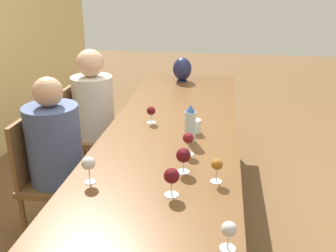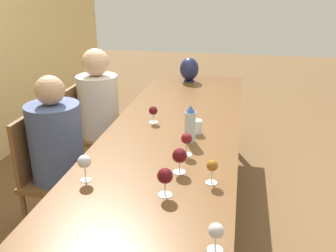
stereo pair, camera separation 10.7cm
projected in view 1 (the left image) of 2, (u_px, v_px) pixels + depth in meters
ground_plane at (172, 216)px, 2.96m from camera, size 14.00×14.00×0.00m
dining_table at (172, 135)px, 2.70m from camera, size 3.16×0.92×0.76m
water_bottle at (190, 124)px, 2.42m from camera, size 0.07×0.07×0.25m
water_tumbler at (196, 126)px, 2.58m from camera, size 0.07×0.07×0.10m
vase at (182, 69)px, 3.84m from camera, size 0.19×0.19×0.25m
wine_glass_0 at (188, 139)px, 2.23m from camera, size 0.07×0.07×0.14m
wine_glass_1 at (151, 112)px, 2.74m from camera, size 0.07×0.07×0.13m
wine_glass_2 at (172, 177)px, 1.81m from camera, size 0.08×0.08×0.15m
wine_glass_3 at (183, 156)px, 2.03m from camera, size 0.08×0.08×0.14m
wine_glass_4 at (229, 230)px, 1.45m from camera, size 0.07×0.07×0.12m
wine_glass_5 at (89, 164)px, 1.92m from camera, size 0.07×0.07×0.15m
wine_glass_6 at (217, 165)px, 1.93m from camera, size 0.06×0.06×0.13m
chair_near at (49, 175)px, 2.59m from camera, size 0.44×0.44×0.90m
chair_far at (88, 131)px, 3.33m from camera, size 0.44×0.44×0.90m
person_near at (58, 157)px, 2.53m from camera, size 0.36×0.36×1.18m
person_far at (96, 114)px, 3.26m from camera, size 0.35×0.35×1.22m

